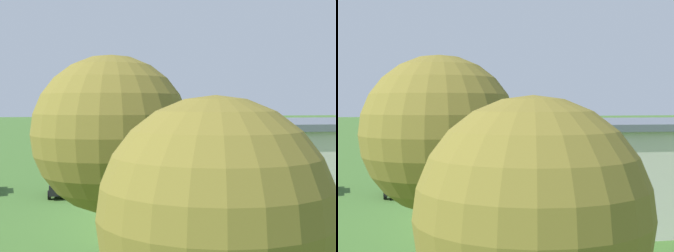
% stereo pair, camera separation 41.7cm
% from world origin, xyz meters
% --- Properties ---
extents(ground_plane, '(400.00, 400.00, 0.00)m').
position_xyz_m(ground_plane, '(0.00, 0.00, 0.00)').
color(ground_plane, '#3D6628').
extents(biplane, '(7.22, 9.53, 3.72)m').
position_xyz_m(biplane, '(8.79, -2.68, 6.56)').
color(biplane, silver).
extents(car_black, '(2.11, 4.13, 1.68)m').
position_xyz_m(car_black, '(17.09, 30.58, 0.86)').
color(car_black, black).
rests_on(car_black, ground_plane).
extents(person_beside_truck, '(0.53, 0.53, 1.52)m').
position_xyz_m(person_beside_truck, '(14.53, 24.30, 0.75)').
color(person_beside_truck, navy).
rests_on(person_beside_truck, ground_plane).
extents(person_watching_takeoff, '(0.51, 0.51, 1.69)m').
position_xyz_m(person_watching_takeoff, '(10.04, 23.82, 0.84)').
color(person_watching_takeoff, '#3F3F47').
rests_on(person_watching_takeoff, ground_plane).
extents(tree_at_field_edge, '(4.88, 4.88, 8.17)m').
position_xyz_m(tree_at_field_edge, '(16.09, 51.39, 5.68)').
color(tree_at_field_edge, brown).
rests_on(tree_at_field_edge, ground_plane).
extents(tree_by_windsock, '(4.15, 4.15, 6.81)m').
position_xyz_m(tree_by_windsock, '(15.16, 58.34, 4.70)').
color(tree_by_windsock, brown).
rests_on(tree_by_windsock, ground_plane).
extents(windsock, '(1.36, 1.42, 6.18)m').
position_xyz_m(windsock, '(-10.12, -18.12, 5.43)').
color(windsock, silver).
rests_on(windsock, ground_plane).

